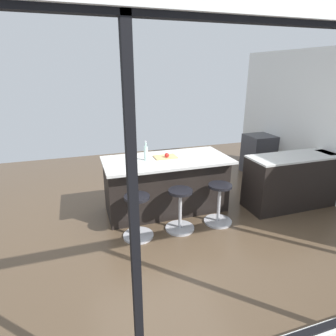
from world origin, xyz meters
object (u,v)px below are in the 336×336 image
at_px(oven_range, 259,154).
at_px(stool_by_window, 219,205).
at_px(kitchen_island, 166,184).
at_px(apple_red, 167,155).
at_px(stool_middle, 180,211).
at_px(stool_near_camera, 138,218).
at_px(water_bottle, 146,153).
at_px(cutting_board, 165,157).

height_order(oven_range, stool_by_window, oven_range).
height_order(kitchen_island, apple_red, apple_red).
bearing_deg(stool_middle, stool_by_window, 180.00).
bearing_deg(stool_near_camera, stool_middle, 180.00).
relative_size(oven_range, stool_middle, 1.38).
relative_size(stool_middle, water_bottle, 2.07).
distance_m(oven_range, stool_near_camera, 3.71).
height_order(apple_red, water_bottle, water_bottle).
bearing_deg(water_bottle, kitchen_island, -179.25).
xyz_separation_m(kitchen_island, stool_middle, (-0.00, 0.67, -0.17)).
distance_m(oven_range, stool_middle, 3.16).
bearing_deg(stool_middle, water_bottle, -63.16).
bearing_deg(oven_range, stool_by_window, 42.24).
relative_size(cutting_board, apple_red, 4.93).
bearing_deg(cutting_board, apple_red, 95.02).
height_order(cutting_board, apple_red, apple_red).
distance_m(stool_middle, cutting_board, 0.95).
bearing_deg(cutting_board, kitchen_island, 93.92).
xyz_separation_m(stool_by_window, stool_near_camera, (1.29, 0.00, 0.00)).
bearing_deg(stool_middle, cutting_board, -89.80).
bearing_deg(kitchen_island, stool_by_window, 133.71).
xyz_separation_m(kitchen_island, apple_red, (-0.00, 0.03, 0.52)).
distance_m(kitchen_island, stool_by_window, 0.95).
xyz_separation_m(stool_middle, cutting_board, (0.00, -0.71, 0.64)).
xyz_separation_m(oven_range, apple_red, (2.60, 1.13, 0.54)).
xyz_separation_m(kitchen_island, water_bottle, (0.34, 0.00, 0.58)).
distance_m(stool_middle, apple_red, 0.94).
bearing_deg(kitchen_island, stool_middle, 90.00).
xyz_separation_m(stool_by_window, water_bottle, (0.98, -0.67, 0.75)).
bearing_deg(water_bottle, stool_by_window, 145.74).
height_order(stool_by_window, water_bottle, water_bottle).
bearing_deg(apple_red, stool_by_window, 134.74).
relative_size(stool_near_camera, water_bottle, 2.07).
height_order(kitchen_island, stool_middle, kitchen_island).
xyz_separation_m(stool_middle, stool_near_camera, (0.64, 0.00, 0.00)).
bearing_deg(cutting_board, stool_middle, 90.20).
xyz_separation_m(oven_range, kitchen_island, (2.60, 1.11, 0.03)).
distance_m(stool_by_window, stool_near_camera, 1.29).
bearing_deg(water_bottle, apple_red, 176.24).
distance_m(kitchen_island, apple_red, 0.52).
bearing_deg(oven_range, cutting_board, 22.31).
bearing_deg(kitchen_island, apple_red, 96.48).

